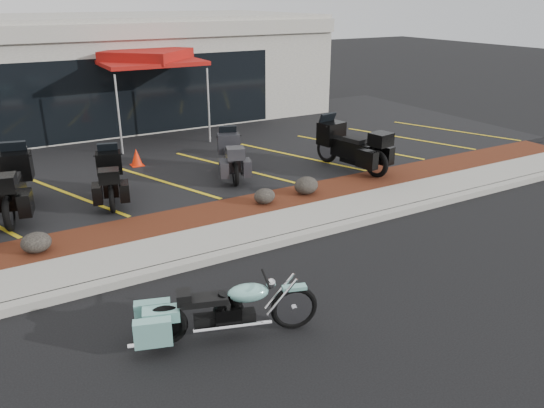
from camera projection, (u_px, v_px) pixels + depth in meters
ground at (259, 275)px, 9.46m from camera, size 90.00×90.00×0.00m
curb at (236, 252)px, 10.16m from camera, size 24.00×0.25×0.15m
sidewalk at (221, 239)px, 10.73m from camera, size 24.00×1.20×0.15m
mulch_bed at (198, 218)px, 11.70m from camera, size 24.00×1.20×0.16m
upper_lot at (130, 158)px, 16.06m from camera, size 26.00×9.60×0.15m
dealership_building at (80, 70)px, 20.42m from camera, size 18.00×8.16×4.00m
boulder_left at (36, 243)px, 9.91m from camera, size 0.55×0.46×0.39m
boulder_mid at (264, 196)px, 12.26m from camera, size 0.51×0.42×0.36m
boulder_right at (306, 185)px, 12.84m from camera, size 0.61×0.50×0.43m
hero_cruiser at (294, 301)px, 7.78m from camera, size 2.73×1.45×0.94m
touring_black_front at (17, 171)px, 12.26m from camera, size 1.47×2.63×1.44m
touring_black_mid at (110, 167)px, 12.96m from camera, size 1.26×2.22×1.22m
touring_grey at (228, 147)px, 14.64m from camera, size 1.43×2.25×1.22m
touring_black_rear at (327, 138)px, 15.15m from camera, size 1.41×2.62×1.45m
traffic_cone at (136, 157)px, 15.03m from camera, size 0.36×0.36×0.49m
popup_canopy at (147, 58)px, 17.13m from camera, size 3.53×3.53×2.90m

